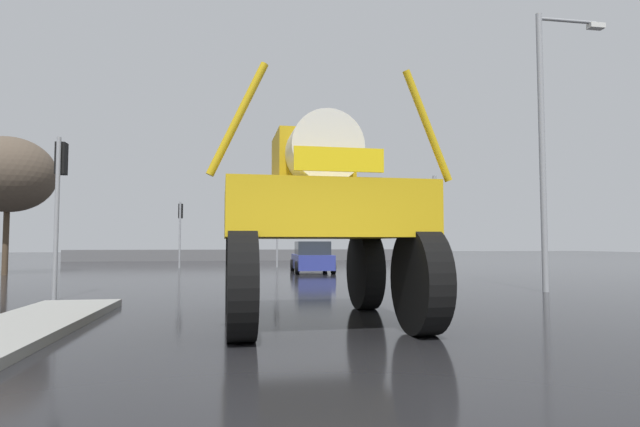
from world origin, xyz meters
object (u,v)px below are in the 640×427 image
sedan_ahead (312,258)px  streetlight_near_right (547,134)px  traffic_signal_far_right (180,220)px  oversize_sprayer (316,216)px  bare_tree_left (8,175)px  traffic_signal_far_left (277,225)px  traffic_signal_near_left (60,181)px  traffic_signal_near_right (433,208)px

sedan_ahead → streetlight_near_right: bearing=-151.3°
traffic_signal_far_right → streetlight_near_right: 20.71m
oversize_sprayer → bare_tree_left: bearing=35.5°
traffic_signal_far_right → bare_tree_left: 9.04m
traffic_signal_far_left → traffic_signal_near_left: bearing=-113.0°
sedan_ahead → bare_tree_left: 14.46m
oversize_sprayer → traffic_signal_near_right: bearing=-43.4°
oversize_sprayer → bare_tree_left: bare_tree_left is taller
traffic_signal_near_right → traffic_signal_far_left: 16.55m
traffic_signal_near_right → traffic_signal_far_right: 18.50m
oversize_sprayer → sedan_ahead: (2.20, 15.34, -1.23)m
sedan_ahead → streetlight_near_right: 12.84m
oversize_sprayer → traffic_signal_far_left: 20.93m
oversize_sprayer → bare_tree_left: 19.62m
streetlight_near_right → bare_tree_left: 22.41m
streetlight_near_right → traffic_signal_far_left: bearing=112.7°
bare_tree_left → traffic_signal_far_right: bearing=37.5°
traffic_signal_near_left → traffic_signal_near_right: (10.17, 0.01, -0.57)m
traffic_signal_near_right → traffic_signal_far_right: traffic_signal_far_right is taller
traffic_signal_far_left → streetlight_near_right: bearing=-67.3°
oversize_sprayer → traffic_signal_far_right: bearing=11.1°
oversize_sprayer → traffic_signal_far_left: size_ratio=1.44×
oversize_sprayer → traffic_signal_near_left: 7.67m
traffic_signal_far_left → streetlight_near_right: 17.93m
traffic_signal_far_left → bare_tree_left: bare_tree_left is taller
sedan_ahead → oversize_sprayer: bearing=173.4°
sedan_ahead → bare_tree_left: bearing=90.9°
traffic_signal_near_left → oversize_sprayer: bearing=-37.9°
oversize_sprayer → traffic_signal_near_left: bearing=50.5°
traffic_signal_near_left → bare_tree_left: bare_tree_left is taller
sedan_ahead → traffic_signal_near_right: size_ratio=1.22×
traffic_signal_near_left → traffic_signal_near_right: traffic_signal_near_left is taller
traffic_signal_far_right → bare_tree_left: (-7.04, -5.40, 1.76)m
traffic_signal_near_left → traffic_signal_near_right: bearing=0.1°
traffic_signal_near_left → sedan_ahead: bearing=52.5°
bare_tree_left → traffic_signal_far_left: bearing=23.1°
oversize_sprayer → traffic_signal_near_right: 6.30m
traffic_signal_far_right → traffic_signal_near_right: bearing=-61.3°
traffic_signal_near_left → traffic_signal_far_right: traffic_signal_near_left is taller
traffic_signal_far_right → streetlight_near_right: streetlight_near_right is taller
traffic_signal_near_left → streetlight_near_right: 13.86m
sedan_ahead → bare_tree_left: size_ratio=0.66×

